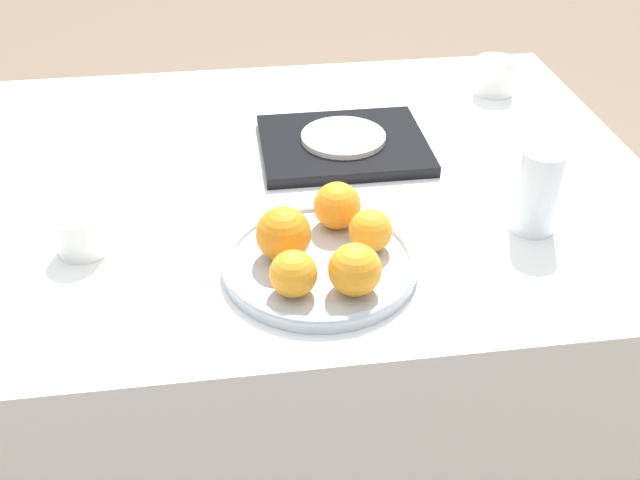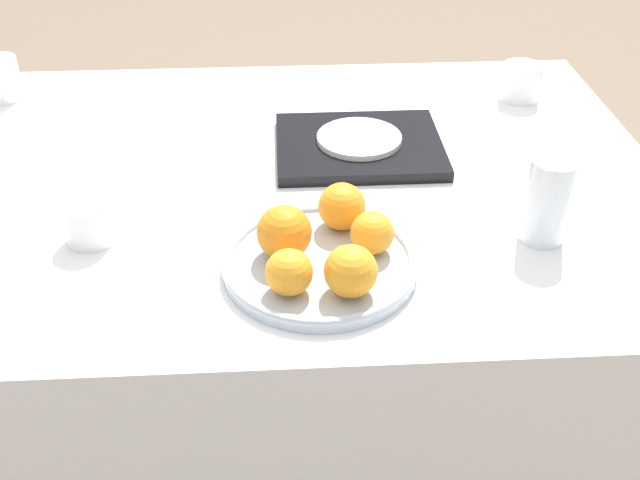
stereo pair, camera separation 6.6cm
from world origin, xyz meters
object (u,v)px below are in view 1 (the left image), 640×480
fruit_platter (320,263)px  orange_0 (337,206)px  orange_3 (283,234)px  cup_2 (81,233)px  side_plate (343,137)px  serving_tray (343,145)px  cup_1 (495,76)px  orange_1 (293,274)px  water_glass (538,191)px  orange_4 (355,270)px  orange_2 (371,230)px

fruit_platter → orange_0: size_ratio=3.92×
orange_3 → cup_2: orange_3 is taller
side_plate → fruit_platter: bearing=-104.6°
orange_3 → serving_tray: orange_3 is taller
orange_0 → cup_1: orange_0 is taller
orange_1 → orange_3: bearing=93.2°
water_glass → serving_tray: bearing=130.3°
serving_tray → orange_4: bearing=-97.4°
orange_1 → cup_2: (-0.28, 0.16, -0.02)m
fruit_platter → serving_tray: bearing=75.4°
orange_1 → orange_2: 0.14m
fruit_platter → side_plate: 0.35m
serving_tray → orange_1: bearing=-108.1°
orange_4 → cup_2: size_ratio=0.96×
orange_4 → water_glass: water_glass is taller
cup_1 → orange_0: bearing=-130.7°
orange_0 → orange_2: size_ratio=1.14×
orange_2 → orange_4: size_ratio=0.88×
orange_0 → serving_tray: orange_0 is taller
orange_2 → side_plate: (0.02, 0.32, -0.02)m
fruit_platter → cup_2: size_ratio=3.76×
orange_2 → orange_3: (-0.12, -0.00, 0.01)m
water_glass → serving_tray: (-0.24, 0.28, -0.05)m
orange_4 → orange_2: bearing=67.1°
orange_1 → orange_4: size_ratio=0.89×
orange_0 → orange_4: size_ratio=1.00×
fruit_platter → water_glass: water_glass is taller
orange_0 → serving_tray: 0.27m
cup_1 → water_glass: bearing=-102.0°
orange_2 → side_plate: orange_2 is taller
fruit_platter → cup_1: bearing=51.4°
orange_2 → water_glass: (0.25, 0.04, 0.02)m
orange_0 → orange_3: size_ratio=0.91×
orange_0 → orange_1: orange_0 is taller
orange_1 → cup_1: size_ratio=0.79×
fruit_platter → orange_1: size_ratio=4.37×
fruit_platter → orange_3: bearing=162.1°
water_glass → fruit_platter: bearing=-170.0°
orange_3 → cup_1: bearing=47.6°
orange_4 → water_glass: (0.29, 0.13, 0.01)m
fruit_platter → serving_tray: size_ratio=0.94×
serving_tray → side_plate: size_ratio=1.94×
side_plate → cup_1: bearing=30.3°
orange_1 → serving_tray: 0.43m
cup_1 → serving_tray: bearing=-149.7°
orange_4 → cup_1: (0.39, 0.61, -0.02)m
fruit_platter → orange_1: (-0.04, -0.06, 0.04)m
fruit_platter → orange_1: 0.09m
orange_2 → serving_tray: bearing=87.3°
orange_4 → water_glass: 0.32m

